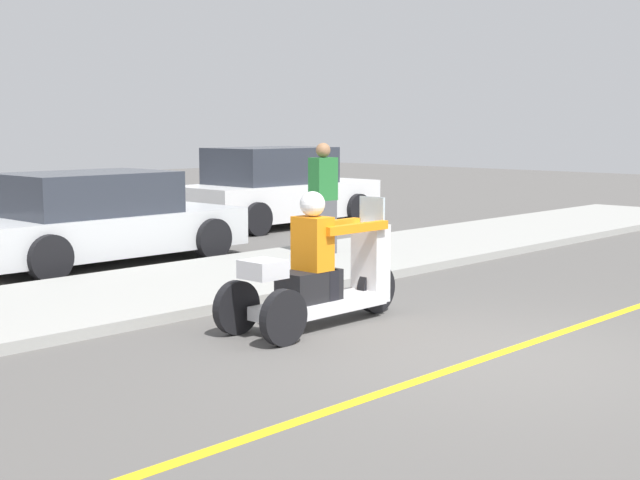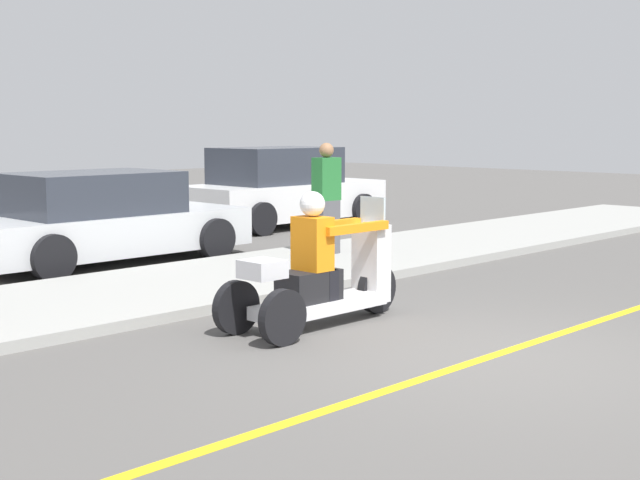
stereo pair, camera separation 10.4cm
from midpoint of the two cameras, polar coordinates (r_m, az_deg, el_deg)
ground_plane at (r=8.29m, az=11.26°, el=-7.31°), size 60.00×60.00×0.00m
lane_stripe at (r=8.13m, az=10.50°, el=-7.56°), size 24.00×0.12×0.01m
sidewalk_strip at (r=11.38m, az=-8.52°, el=-2.94°), size 28.00×2.80×0.12m
motorcycle_trike at (r=9.25m, az=0.38°, el=-2.47°), size 2.30×0.78×1.41m
spectator_by_tree at (r=13.57m, az=0.63°, el=2.54°), size 0.41×0.26×1.69m
parked_car_lot_center at (r=13.83m, az=-13.62°, el=1.27°), size 4.31×2.03×1.38m
parked_car_lot_left at (r=18.39m, az=-2.33°, el=3.25°), size 4.41×2.00×1.63m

